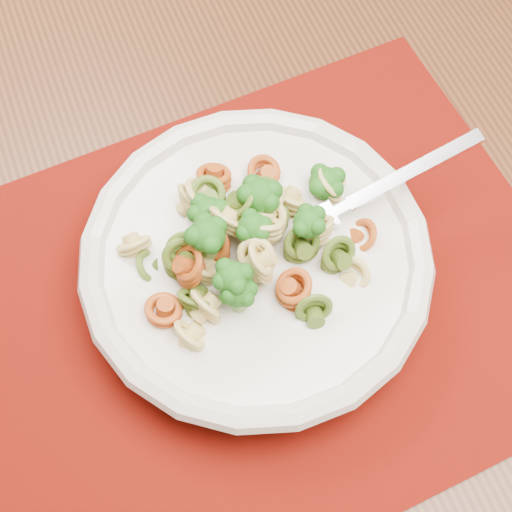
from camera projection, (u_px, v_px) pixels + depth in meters
dining_table at (194, 243)px, 0.69m from camera, size 1.57×1.14×0.72m
placemat at (257, 300)px, 0.57m from camera, size 0.52×0.42×0.00m
pasta_bowl at (256, 261)px, 0.55m from camera, size 0.27×0.27×0.05m
pasta_broccoli_heap at (256, 253)px, 0.53m from camera, size 0.23×0.23×0.06m
fork at (320, 220)px, 0.55m from camera, size 0.18×0.05×0.08m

